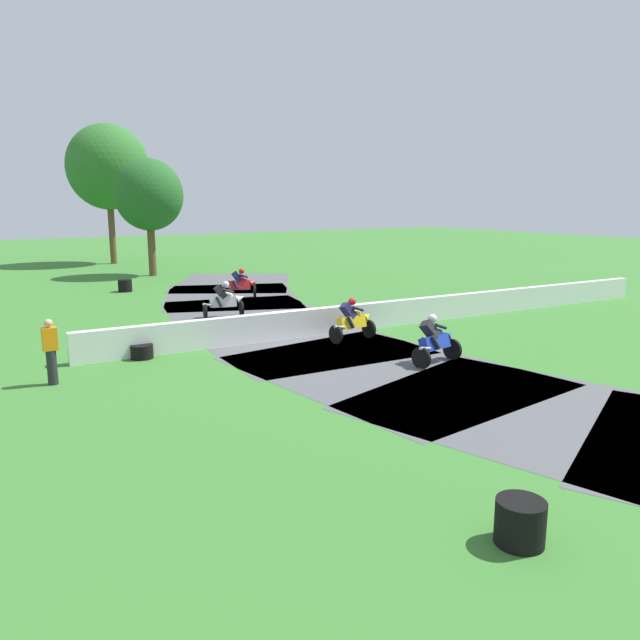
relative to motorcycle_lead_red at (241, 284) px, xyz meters
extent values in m
plane|color=#38752D|center=(-2.10, -8.54, -0.64)|extent=(120.00, 120.00, 0.00)
cube|color=#515156|center=(1.82, 4.95, -0.63)|extent=(9.09, 9.85, 0.01)
cube|color=#515156|center=(-0.20, 0.68, -0.63)|extent=(8.34, 9.54, 0.01)
cube|color=#515156|center=(-1.51, -3.86, -0.63)|extent=(7.37, 8.99, 0.01)
cube|color=#515156|center=(-2.08, -8.55, -0.63)|extent=(6.21, 8.20, 0.01)
cube|color=#515156|center=(-1.89, -13.26, -0.63)|extent=(6.82, 8.63, 0.01)
cube|color=#515156|center=(-0.94, -17.89, -0.63)|extent=(7.89, 9.30, 0.01)
cube|color=white|center=(3.10, -8.75, -0.19)|extent=(24.00, 1.25, 0.90)
cylinder|color=black|center=(0.55, -0.32, -0.35)|extent=(0.35, 0.73, 0.75)
cylinder|color=black|center=(-0.76, 0.18, -0.35)|extent=(0.35, 0.73, 0.75)
cube|color=red|center=(-0.08, 0.01, -0.06)|extent=(1.07, 0.71, 0.46)
ellipsoid|color=red|center=(0.12, 0.02, 0.19)|extent=(0.53, 0.47, 0.31)
cone|color=red|center=(0.57, -0.20, 0.05)|extent=(0.46, 0.48, 0.48)
cylinder|color=#B2B2B7|center=(-0.69, 0.10, -0.11)|extent=(0.42, 0.26, 0.18)
cube|color=#1E1E4C|center=(-0.11, 0.14, 0.30)|extent=(0.54, 0.52, 0.63)
sphere|color=red|center=(0.12, 0.14, 0.57)|extent=(0.26, 0.26, 0.26)
cylinder|color=#1E1E4C|center=(0.21, 0.21, 0.28)|extent=(0.42, 0.27, 0.24)
cylinder|color=#1E1E4C|center=(0.09, -0.11, 0.38)|extent=(0.42, 0.27, 0.24)
cylinder|color=#1E1E4C|center=(-0.18, 0.24, -0.10)|extent=(0.26, 0.28, 0.42)
cylinder|color=#1E1E4C|center=(-0.30, -0.08, 0.01)|extent=(0.26, 0.28, 0.42)
cylinder|color=black|center=(-1.90, -4.22, -0.34)|extent=(0.23, 0.68, 0.67)
cylinder|color=black|center=(-3.27, -3.92, -0.34)|extent=(0.23, 0.68, 0.67)
cube|color=silver|center=(-2.57, -4.03, -0.04)|extent=(1.05, 0.54, 0.43)
ellipsoid|color=silver|center=(-2.39, -4.04, 0.21)|extent=(0.50, 0.40, 0.28)
cone|color=silver|center=(-1.91, -4.16, 0.07)|extent=(0.44, 0.42, 0.44)
cylinder|color=#B2B2B7|center=(-3.19, -4.03, -0.11)|extent=(0.42, 0.19, 0.17)
cube|color=#28282D|center=(-2.64, -3.97, 0.33)|extent=(0.54, 0.43, 0.60)
sphere|color=white|center=(-2.42, -3.98, 0.61)|extent=(0.26, 0.26, 0.26)
cylinder|color=#28282D|center=(-2.33, -3.85, 0.34)|extent=(0.43, 0.20, 0.24)
cylinder|color=#28282D|center=(-2.40, -4.20, 0.38)|extent=(0.43, 0.20, 0.24)
cylinder|color=#28282D|center=(-2.71, -3.82, -0.05)|extent=(0.28, 0.21, 0.42)
cylinder|color=#28282D|center=(-2.79, -4.17, 0.00)|extent=(0.28, 0.21, 0.42)
cylinder|color=black|center=(0.09, -9.86, -0.35)|extent=(0.17, 0.72, 0.72)
cylinder|color=black|center=(-1.31, -10.01, -0.35)|extent=(0.17, 0.72, 0.72)
cube|color=yellow|center=(-0.62, -9.87, -0.05)|extent=(1.03, 0.47, 0.45)
ellipsoid|color=yellow|center=(-0.44, -9.79, 0.20)|extent=(0.47, 0.37, 0.30)
cone|color=yellow|center=(0.06, -9.77, 0.06)|extent=(0.43, 0.42, 0.46)
cylinder|color=#B2B2B7|center=(-1.20, -10.06, -0.11)|extent=(0.42, 0.14, 0.17)
cube|color=#1E1E4C|center=(-0.71, -9.79, 0.32)|extent=(0.53, 0.40, 0.62)
sphere|color=red|center=(-0.49, -9.71, 0.59)|extent=(0.26, 0.26, 0.26)
cylinder|color=#1E1E4C|center=(-0.45, -9.58, 0.31)|extent=(0.43, 0.12, 0.24)
cylinder|color=#1E1E4C|center=(-0.41, -9.93, 0.38)|extent=(0.43, 0.12, 0.24)
cylinder|color=#1E1E4C|center=(-0.82, -9.71, -0.07)|extent=(0.29, 0.19, 0.42)
cylinder|color=#1E1E4C|center=(-0.78, -10.06, 0.01)|extent=(0.29, 0.19, 0.42)
cylinder|color=black|center=(0.48, -13.30, -0.36)|extent=(0.23, 0.77, 0.76)
cylinder|color=black|center=(-0.90, -13.56, -0.36)|extent=(0.23, 0.77, 0.76)
cube|color=#1E38B2|center=(-0.23, -13.33, -0.07)|extent=(1.06, 0.57, 0.47)
ellipsoid|color=#1E38B2|center=(-0.07, -13.22, 0.17)|extent=(0.50, 0.42, 0.32)
cone|color=#1E38B2|center=(0.43, -13.17, 0.04)|extent=(0.45, 0.46, 0.49)
cylinder|color=#B2B2B7|center=(-0.79, -13.58, -0.11)|extent=(0.42, 0.16, 0.18)
cube|color=#28282D|center=(-0.33, -13.23, 0.29)|extent=(0.56, 0.44, 0.63)
sphere|color=white|center=(-0.13, -13.10, 0.56)|extent=(0.26, 0.26, 0.26)
cylinder|color=#28282D|center=(-0.09, -13.00, 0.26)|extent=(0.44, 0.14, 0.25)
cylinder|color=#28282D|center=(-0.02, -13.34, 0.37)|extent=(0.44, 0.14, 0.25)
cylinder|color=#28282D|center=(-0.44, -13.19, -0.11)|extent=(0.30, 0.22, 0.42)
cylinder|color=#28282D|center=(-0.37, -13.53, 0.01)|extent=(0.30, 0.22, 0.42)
cylinder|color=black|center=(-4.09, 4.67, -0.54)|extent=(0.67, 0.67, 0.20)
cylinder|color=black|center=(-4.09, 4.67, -0.34)|extent=(0.67, 0.67, 0.20)
cylinder|color=black|center=(-4.09, 4.67, -0.14)|extent=(0.67, 0.67, 0.20)
cylinder|color=black|center=(-6.98, -8.59, -0.54)|extent=(0.63, 0.63, 0.20)
cylinder|color=black|center=(-6.98, -8.59, -0.34)|extent=(0.63, 0.63, 0.20)
cylinder|color=black|center=(-5.43, -20.72, -0.54)|extent=(0.66, 0.66, 0.20)
cylinder|color=black|center=(-5.43, -20.72, -0.34)|extent=(0.66, 0.66, 0.20)
cylinder|color=black|center=(-5.43, -20.72, -0.14)|extent=(0.66, 0.66, 0.20)
cylinder|color=#232328|center=(-9.53, -9.92, -0.21)|extent=(0.24, 0.24, 0.86)
cube|color=orange|center=(-9.53, -9.92, 0.50)|extent=(0.34, 0.22, 0.56)
sphere|color=tan|center=(-9.53, -9.92, 0.89)|extent=(0.20, 0.20, 0.20)
cylinder|color=brown|center=(-1.01, 10.34, 0.89)|extent=(0.44, 0.44, 3.05)
ellipsoid|color=#235B23|center=(-1.01, 10.34, 4.10)|extent=(3.95, 3.95, 4.15)
cylinder|color=brown|center=(-1.29, 18.75, 1.52)|extent=(0.44, 0.44, 4.31)
ellipsoid|color=#2D6B28|center=(-1.29, 18.75, 6.02)|extent=(5.53, 5.53, 5.80)
camera|label=1|loc=(-11.49, -25.52, 3.81)|focal=34.09mm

